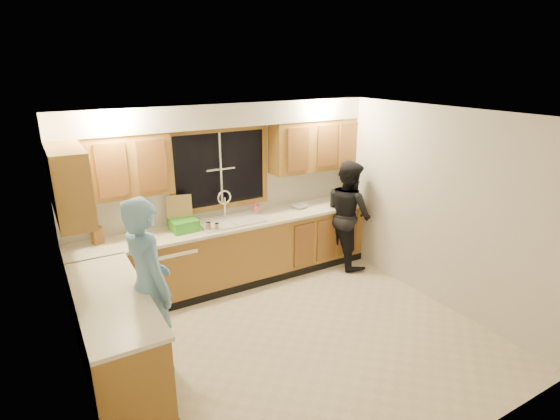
# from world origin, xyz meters

# --- Properties ---
(floor) EXTENTS (4.20, 4.20, 0.00)m
(floor) POSITION_xyz_m (0.00, 0.00, 0.00)
(floor) COLOR beige
(floor) RESTS_ON ground
(ceiling) EXTENTS (4.20, 4.20, 0.00)m
(ceiling) POSITION_xyz_m (0.00, 0.00, 2.50)
(ceiling) COLOR silver
(wall_back) EXTENTS (4.20, 0.00, 4.20)m
(wall_back) POSITION_xyz_m (0.00, 1.90, 1.25)
(wall_back) COLOR silver
(wall_back) RESTS_ON ground
(wall_left) EXTENTS (0.00, 3.80, 3.80)m
(wall_left) POSITION_xyz_m (-2.10, 0.00, 1.25)
(wall_left) COLOR silver
(wall_left) RESTS_ON ground
(wall_right) EXTENTS (0.00, 3.80, 3.80)m
(wall_right) POSITION_xyz_m (2.10, 0.00, 1.25)
(wall_right) COLOR silver
(wall_right) RESTS_ON ground
(base_cabinets_back) EXTENTS (4.20, 0.60, 0.88)m
(base_cabinets_back) POSITION_xyz_m (0.00, 1.60, 0.44)
(base_cabinets_back) COLOR #A0712E
(base_cabinets_back) RESTS_ON ground
(base_cabinets_left) EXTENTS (0.60, 1.90, 0.88)m
(base_cabinets_left) POSITION_xyz_m (-1.80, 0.35, 0.44)
(base_cabinets_left) COLOR #A0712E
(base_cabinets_left) RESTS_ON ground
(countertop_back) EXTENTS (4.20, 0.63, 0.04)m
(countertop_back) POSITION_xyz_m (0.00, 1.58, 0.90)
(countertop_back) COLOR #F3ECCD
(countertop_back) RESTS_ON base_cabinets_back
(countertop_left) EXTENTS (0.63, 1.90, 0.04)m
(countertop_left) POSITION_xyz_m (-1.79, 0.35, 0.90)
(countertop_left) COLOR #F3ECCD
(countertop_left) RESTS_ON base_cabinets_left
(upper_cabinets_left) EXTENTS (1.35, 0.33, 0.75)m
(upper_cabinets_left) POSITION_xyz_m (-1.43, 1.73, 1.83)
(upper_cabinets_left) COLOR #A0712E
(upper_cabinets_left) RESTS_ON wall_back
(upper_cabinets_right) EXTENTS (1.35, 0.33, 0.75)m
(upper_cabinets_right) POSITION_xyz_m (1.43, 1.73, 1.83)
(upper_cabinets_right) COLOR #A0712E
(upper_cabinets_right) RESTS_ON wall_back
(upper_cabinets_return) EXTENTS (0.33, 0.90, 0.75)m
(upper_cabinets_return) POSITION_xyz_m (-1.94, 1.12, 1.83)
(upper_cabinets_return) COLOR #A0712E
(upper_cabinets_return) RESTS_ON wall_left
(soffit) EXTENTS (4.20, 0.35, 0.30)m
(soffit) POSITION_xyz_m (0.00, 1.72, 2.35)
(soffit) COLOR silver
(soffit) RESTS_ON wall_back
(window_frame) EXTENTS (1.44, 0.03, 1.14)m
(window_frame) POSITION_xyz_m (0.00, 1.89, 1.60)
(window_frame) COLOR black
(window_frame) RESTS_ON wall_back
(sink) EXTENTS (0.86, 0.52, 0.57)m
(sink) POSITION_xyz_m (0.00, 1.60, 0.86)
(sink) COLOR silver
(sink) RESTS_ON countertop_back
(dishwasher) EXTENTS (0.60, 0.56, 0.82)m
(dishwasher) POSITION_xyz_m (-0.85, 1.59, 0.41)
(dishwasher) COLOR white
(dishwasher) RESTS_ON floor
(stove) EXTENTS (0.58, 0.75, 0.90)m
(stove) POSITION_xyz_m (-1.80, -0.22, 0.45)
(stove) COLOR white
(stove) RESTS_ON floor
(man) EXTENTS (0.56, 0.74, 1.83)m
(man) POSITION_xyz_m (-1.44, 0.33, 0.92)
(man) COLOR #689FC6
(man) RESTS_ON floor
(woman) EXTENTS (0.65, 0.82, 1.64)m
(woman) POSITION_xyz_m (1.79, 1.28, 0.82)
(woman) COLOR black
(woman) RESTS_ON floor
(knife_block) EXTENTS (0.14, 0.13, 0.21)m
(knife_block) POSITION_xyz_m (-1.69, 1.71, 1.03)
(knife_block) COLOR brown
(knife_block) RESTS_ON countertop_back
(cutting_board) EXTENTS (0.34, 0.20, 0.43)m
(cutting_board) POSITION_xyz_m (-0.65, 1.75, 1.14)
(cutting_board) COLOR tan
(cutting_board) RESTS_ON countertop_back
(dish_crate) EXTENTS (0.34, 0.32, 0.15)m
(dish_crate) POSITION_xyz_m (-0.65, 1.61, 1.00)
(dish_crate) COLOR green
(dish_crate) RESTS_ON countertop_back
(soap_bottle) EXTENTS (0.09, 0.09, 0.17)m
(soap_bottle) POSITION_xyz_m (0.47, 1.75, 1.01)
(soap_bottle) COLOR #F35C8B
(soap_bottle) RESTS_ON countertop_back
(bowl) EXTENTS (0.27, 0.27, 0.05)m
(bowl) POSITION_xyz_m (1.15, 1.65, 0.95)
(bowl) COLOR silver
(bowl) RESTS_ON countertop_back
(can_left) EXTENTS (0.07, 0.07, 0.12)m
(can_left) POSITION_xyz_m (-0.39, 1.42, 0.98)
(can_left) COLOR tan
(can_left) RESTS_ON countertop_back
(can_right) EXTENTS (0.08, 0.08, 0.11)m
(can_right) POSITION_xyz_m (-0.29, 1.38, 0.97)
(can_right) COLOR tan
(can_right) RESTS_ON countertop_back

